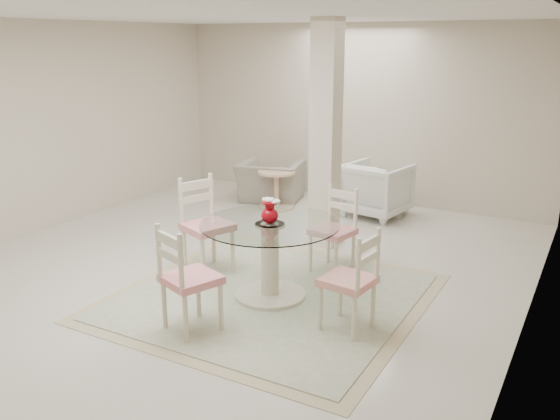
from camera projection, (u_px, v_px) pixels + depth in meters
The scene contains 13 objects.
ground at pixel (233, 270), 6.55m from camera, with size 7.00×7.00×0.00m, color beige.
room_shell at pixel (229, 100), 6.03m from camera, with size 6.02×7.02×2.71m.
column at pixel (326, 136), 7.03m from camera, with size 0.30×0.30×2.70m, color beige.
area_rug at pixel (270, 297), 5.85m from camera, with size 2.85×2.85×0.02m.
dining_table at pixel (270, 260), 5.74m from camera, with size 1.33×1.33×0.77m.
red_vase at pixel (270, 211), 5.60m from camera, with size 0.19×0.16×0.25m.
dining_chair_east at pixel (355, 274), 5.02m from camera, with size 0.46×0.46×1.02m.
dining_chair_north at pixel (336, 223), 6.40m from camera, with size 0.47×0.47×1.02m.
dining_chair_west at pixel (204, 218), 6.37m from camera, with size 0.60×0.60×1.15m.
dining_chair_south at pixel (184, 272), 4.99m from camera, with size 0.55×0.55×1.07m.
recliner_taupe at pixel (271, 181), 9.28m from camera, with size 0.95×0.83×0.62m, color gray.
armchair_white at pixel (376, 189), 8.48m from camera, with size 0.82×0.85×0.77m, color white.
side_table at pixel (277, 191), 8.83m from camera, with size 0.55×0.55×0.58m.
Camera 1 is at (3.43, -5.08, 2.46)m, focal length 38.00 mm.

